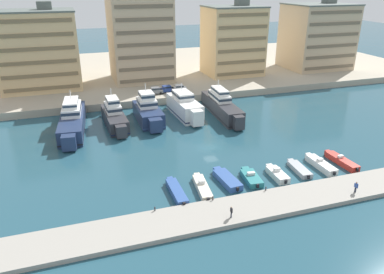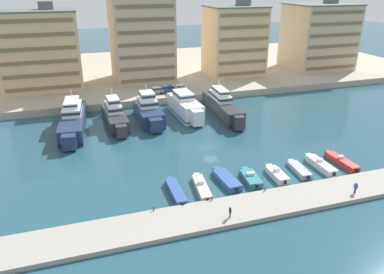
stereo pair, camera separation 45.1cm
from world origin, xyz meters
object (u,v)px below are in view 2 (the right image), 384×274
object	(u,v)px
motorboat_teal_center_left	(251,178)
car_blue_left	(167,89)
yacht_navy_mid_left	(149,111)
pedestrian_mid_deck	(356,187)
yacht_charcoal_center	(222,106)
motorboat_blue_mid_left	(226,179)
yacht_navy_far_left	(73,119)
motorboat_red_right	(342,161)
yacht_charcoal_left	(115,116)
car_grey_far_left	(156,90)
motorboat_blue_far_left	(176,192)
car_white_mid_left	(180,88)
motorboat_grey_center_right	(299,169)
motorboat_cream_left	(202,187)
pedestrian_near_edge	(230,211)
motorboat_white_mid_right	(320,165)
motorboat_white_center	(277,174)
yacht_white_center_left	(185,107)

from	to	relation	value
motorboat_teal_center_left	car_blue_left	bearing A→B (deg)	91.71
yacht_navy_mid_left	pedestrian_mid_deck	distance (m)	45.67
yacht_navy_mid_left	yacht_charcoal_center	world-z (taller)	yacht_navy_mid_left
motorboat_blue_mid_left	motorboat_teal_center_left	distance (m)	3.90
yacht_navy_far_left	motorboat_red_right	bearing A→B (deg)	-35.77
yacht_charcoal_left	motorboat_teal_center_left	bearing A→B (deg)	-61.28
yacht_charcoal_center	car_grey_far_left	size ratio (longest dim) A/B	5.19
motorboat_blue_far_left	car_white_mid_left	world-z (taller)	car_white_mid_left
yacht_navy_far_left	motorboat_red_right	xyz separation A→B (m)	(42.82, -30.85, -1.69)
car_blue_left	motorboat_grey_center_right	bearing A→B (deg)	-77.50
motorboat_cream_left	car_white_mid_left	world-z (taller)	car_white_mid_left
motorboat_teal_center_left	pedestrian_mid_deck	xyz separation A→B (m)	(12.11, -8.98, 1.18)
motorboat_cream_left	car_blue_left	distance (m)	47.32
car_grey_far_left	motorboat_grey_center_right	bearing A→B (deg)	-73.50
motorboat_cream_left	car_blue_left	size ratio (longest dim) A/B	1.88
motorboat_cream_left	car_white_mid_left	size ratio (longest dim) A/B	1.91
motorboat_red_right	car_grey_far_left	xyz separation A→B (m)	(-21.85, 45.39, 2.22)
yacht_charcoal_center	motorboat_blue_mid_left	xyz separation A→B (m)	(-11.29, -29.38, -1.73)
yacht_navy_mid_left	motorboat_cream_left	distance (m)	31.69
motorboat_teal_center_left	motorboat_blue_mid_left	bearing A→B (deg)	170.16
pedestrian_near_edge	pedestrian_mid_deck	bearing A→B (deg)	0.09
car_white_mid_left	pedestrian_near_edge	distance (m)	56.02
motorboat_grey_center_right	motorboat_white_mid_right	size ratio (longest dim) A/B	0.86
yacht_navy_far_left	car_white_mid_left	size ratio (longest dim) A/B	5.54
motorboat_teal_center_left	pedestrian_mid_deck	size ratio (longest dim) A/B	3.71
motorboat_white_center	car_blue_left	size ratio (longest dim) A/B	1.42
motorboat_cream_left	motorboat_teal_center_left	distance (m)	8.28
yacht_white_center_left	pedestrian_near_edge	distance (m)	41.58
car_white_mid_left	pedestrian_mid_deck	size ratio (longest dim) A/B	2.46
motorboat_blue_mid_left	motorboat_white_center	bearing A→B (deg)	-7.29
motorboat_grey_center_right	yacht_navy_mid_left	bearing A→B (deg)	120.68
yacht_white_center_left	pedestrian_mid_deck	distance (m)	43.01
yacht_charcoal_center	pedestrian_mid_deck	distance (m)	39.31
motorboat_white_center	car_white_mid_left	bearing A→B (deg)	92.98
motorboat_blue_far_left	car_blue_left	bearing A→B (deg)	76.90
motorboat_blue_far_left	motorboat_blue_mid_left	bearing A→B (deg)	7.23
motorboat_blue_mid_left	motorboat_red_right	distance (m)	21.08
yacht_navy_far_left	motorboat_white_mid_right	size ratio (longest dim) A/B	3.02
motorboat_white_mid_right	pedestrian_near_edge	xyz separation A→B (m)	(-20.40, -9.28, 1.07)
yacht_navy_far_left	car_grey_far_left	distance (m)	25.52
motorboat_white_center	car_white_mid_left	xyz separation A→B (m)	(-2.43, 46.60, 2.20)
motorboat_white_center	motorboat_white_mid_right	bearing A→B (deg)	4.35
yacht_navy_mid_left	motorboat_grey_center_right	bearing A→B (deg)	-59.32
motorboat_teal_center_left	motorboat_white_center	distance (m)	4.39
yacht_charcoal_center	motorboat_cream_left	bearing A→B (deg)	-117.32
yacht_white_center_left	yacht_charcoal_center	size ratio (longest dim) A/B	0.76
motorboat_grey_center_right	motorboat_red_right	world-z (taller)	motorboat_red_right
yacht_navy_far_left	motorboat_blue_mid_left	xyz separation A→B (m)	(21.74, -30.51, -1.72)
car_blue_left	motorboat_red_right	bearing A→B (deg)	-67.99
yacht_charcoal_left	yacht_charcoal_center	size ratio (longest dim) A/B	0.77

